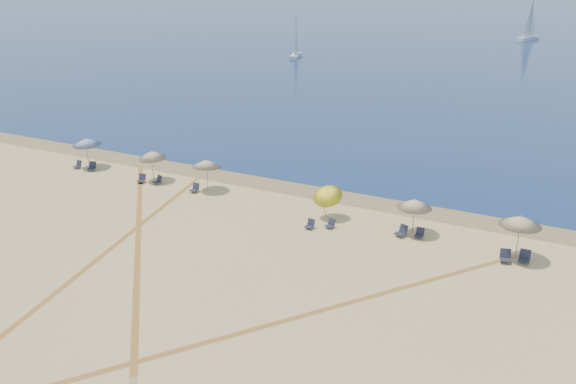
# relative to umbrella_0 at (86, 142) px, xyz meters

# --- Properties ---
(ocean) EXTENTS (500.00, 500.00, 0.00)m
(ocean) POSITION_rel_umbrella_0_xyz_m (18.58, 204.19, -2.16)
(ocean) COLOR #0C2151
(ocean) RESTS_ON ground
(wet_sand) EXTENTS (500.00, 500.00, 0.00)m
(wet_sand) POSITION_rel_umbrella_0_xyz_m (18.58, 3.19, -2.16)
(wet_sand) COLOR olive
(wet_sand) RESTS_ON ground
(umbrella_0) EXTENTS (2.25, 2.27, 2.51)m
(umbrella_0) POSITION_rel_umbrella_0_xyz_m (0.00, 0.00, 0.00)
(umbrella_0) COLOR gray
(umbrella_0) RESTS_ON ground
(umbrella_1) EXTENTS (2.05, 2.09, 2.45)m
(umbrella_1) POSITION_rel_umbrella_0_xyz_m (6.76, -0.19, -0.09)
(umbrella_1) COLOR gray
(umbrella_1) RESTS_ON ground
(umbrella_2) EXTENTS (2.12, 2.16, 2.42)m
(umbrella_2) POSITION_rel_umbrella_0_xyz_m (11.57, -0.05, -0.10)
(umbrella_2) COLOR gray
(umbrella_2) RESTS_ON ground
(umbrella_3) EXTENTS (1.92, 1.99, 2.48)m
(umbrella_3) POSITION_rel_umbrella_0_xyz_m (21.47, -0.95, -0.42)
(umbrella_3) COLOR gray
(umbrella_3) RESTS_ON ground
(umbrella_4) EXTENTS (2.12, 2.12, 2.33)m
(umbrella_4) POSITION_rel_umbrella_0_xyz_m (27.14, -0.70, -0.18)
(umbrella_4) COLOR gray
(umbrella_4) RESTS_ON ground
(umbrella_5) EXTENTS (2.29, 2.29, 2.66)m
(umbrella_5) POSITION_rel_umbrella_0_xyz_m (33.29, -1.38, 0.15)
(umbrella_5) COLOR gray
(umbrella_5) RESTS_ON ground
(chair_0) EXTENTS (0.54, 0.63, 0.63)m
(chair_0) POSITION_rel_umbrella_0_xyz_m (-0.66, -0.57, -1.89)
(chair_0) COLOR #1B1E2E
(chair_0) RESTS_ON ground
(chair_1) EXTENTS (0.75, 0.81, 0.68)m
(chair_1) POSITION_rel_umbrella_0_xyz_m (0.75, -0.43, -1.86)
(chair_1) COLOR #1B1E2E
(chair_1) RESTS_ON ground
(chair_2) EXTENTS (0.66, 0.73, 0.65)m
(chair_2) POSITION_rel_umbrella_0_xyz_m (6.20, -0.95, -1.88)
(chair_2) COLOR #1B1E2E
(chair_2) RESTS_ON ground
(chair_3) EXTENTS (0.72, 0.78, 0.65)m
(chair_3) POSITION_rel_umbrella_0_xyz_m (7.51, -0.65, -1.88)
(chair_3) COLOR #1B1E2E
(chair_3) RESTS_ON ground
(chair_4) EXTENTS (0.56, 0.65, 0.65)m
(chair_4) POSITION_rel_umbrella_0_xyz_m (10.99, -0.82, -1.88)
(chair_4) COLOR #1B1E2E
(chair_4) RESTS_ON ground
(chair_5) EXTENTS (0.55, 0.62, 0.59)m
(chair_5) POSITION_rel_umbrella_0_xyz_m (21.16, -2.86, -1.90)
(chair_5) COLOR #1B1E2E
(chair_5) RESTS_ON ground
(chair_6) EXTENTS (0.61, 0.68, 0.59)m
(chair_6) POSITION_rel_umbrella_0_xyz_m (22.28, -2.21, -1.91)
(chair_6) COLOR #1B1E2E
(chair_6) RESTS_ON ground
(chair_7) EXTENTS (0.81, 0.86, 0.70)m
(chair_7) POSITION_rel_umbrella_0_xyz_m (26.66, -1.39, -1.86)
(chair_7) COLOR #1B1E2E
(chair_7) RESTS_ON ground
(chair_8) EXTENTS (0.52, 0.61, 0.60)m
(chair_8) POSITION_rel_umbrella_0_xyz_m (27.69, -1.10, -1.90)
(chair_8) COLOR #1B1E2E
(chair_8) RESTS_ON ground
(chair_9) EXTENTS (0.74, 0.82, 0.72)m
(chair_9) POSITION_rel_umbrella_0_xyz_m (32.82, -2.08, -1.85)
(chair_9) COLOR #1B1E2E
(chair_9) RESTS_ON ground
(chair_10) EXTENTS (0.59, 0.69, 0.71)m
(chair_10) POSITION_rel_umbrella_0_xyz_m (33.79, -1.66, -1.85)
(chair_10) COLOR #1B1E2E
(chair_10) RESTS_ON ground
(sailboat_0) EXTENTS (2.48, 5.08, 7.33)m
(sailboat_0) POSITION_rel_umbrella_0_xyz_m (-10.72, 61.32, 0.05)
(sailboat_0) COLOR white
(sailboat_0) RESTS_ON ocean
(sailboat_2) EXTENTS (4.06, 6.32, 9.28)m
(sailboat_2) POSITION_rel_umbrella_0_xyz_m (23.03, 105.53, 0.64)
(sailboat_2) COLOR white
(sailboat_2) RESTS_ON ocean
(tire_tracks) EXTENTS (52.50, 43.70, 0.00)m
(tire_tracks) POSITION_rel_umbrella_0_xyz_m (16.40, -11.00, -2.16)
(tire_tracks) COLOR tan
(tire_tracks) RESTS_ON ground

